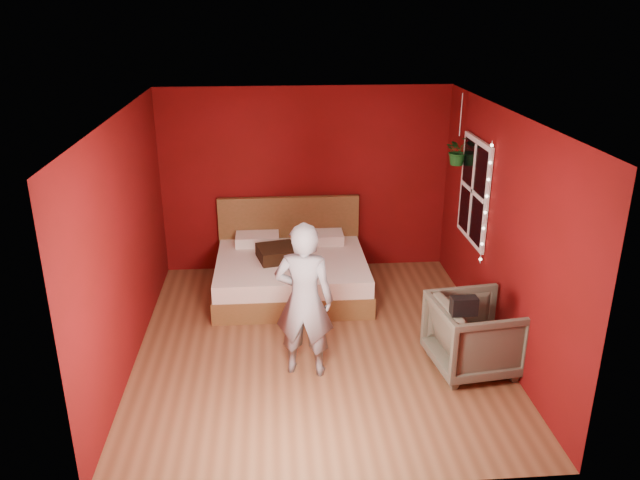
% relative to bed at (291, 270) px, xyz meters
% --- Properties ---
extents(floor, '(4.50, 4.50, 0.00)m').
position_rel_bed_xyz_m(floor, '(0.24, -1.45, -0.28)').
color(floor, brown).
rests_on(floor, ground).
extents(room_walls, '(4.04, 4.54, 2.62)m').
position_rel_bed_xyz_m(room_walls, '(0.24, -1.45, 1.40)').
color(room_walls, '#670A0D').
rests_on(room_walls, ground).
extents(window, '(0.05, 0.97, 1.27)m').
position_rel_bed_xyz_m(window, '(2.21, -0.55, 1.22)').
color(window, white).
rests_on(window, room_walls).
extents(fairy_lights, '(0.04, 0.04, 1.45)m').
position_rel_bed_xyz_m(fairy_lights, '(2.18, -1.08, 1.22)').
color(fairy_lights, silver).
rests_on(fairy_lights, room_walls).
extents(bed, '(1.98, 1.68, 1.09)m').
position_rel_bed_xyz_m(bed, '(0.00, 0.00, 0.00)').
color(bed, brown).
rests_on(bed, ground).
extents(person, '(0.68, 0.52, 1.66)m').
position_rel_bed_xyz_m(person, '(0.07, -1.98, 0.55)').
color(person, gray).
rests_on(person, ground).
extents(armchair, '(0.97, 0.95, 0.79)m').
position_rel_bed_xyz_m(armchair, '(1.84, -2.06, 0.11)').
color(armchair, '#585745').
rests_on(armchair, ground).
extents(handbag, '(0.26, 0.13, 0.18)m').
position_rel_bed_xyz_m(handbag, '(1.61, -2.33, 0.60)').
color(handbag, black).
rests_on(handbag, armchair).
extents(throw_pillow, '(0.58, 0.58, 0.17)m').
position_rel_bed_xyz_m(throw_pillow, '(-0.18, -0.10, 0.30)').
color(throw_pillow, black).
rests_on(throw_pillow, bed).
extents(hanging_plant, '(0.41, 0.38, 0.89)m').
position_rel_bed_xyz_m(hanging_plant, '(2.12, -0.07, 1.61)').
color(hanging_plant, silver).
rests_on(hanging_plant, room_walls).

